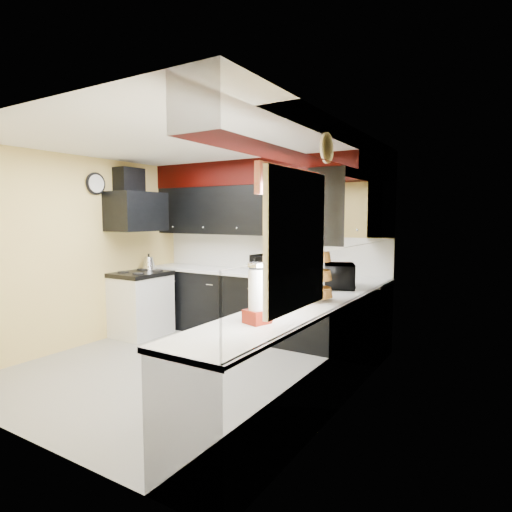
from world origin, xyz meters
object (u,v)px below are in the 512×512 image
(utensil_crock, at_px, (313,270))
(knife_block, at_px, (316,268))
(toaster_oven, at_px, (268,264))
(microwave, at_px, (340,276))
(kettle, at_px, (149,263))

(utensil_crock, xyz_separation_m, knife_block, (0.03, 0.02, 0.03))
(toaster_oven, xyz_separation_m, utensil_crock, (0.68, -0.02, -0.04))
(microwave, bearing_deg, toaster_oven, 39.69)
(knife_block, bearing_deg, microwave, -44.38)
(microwave, xyz_separation_m, utensil_crock, (-0.59, 0.62, -0.04))
(utensil_crock, distance_m, kettle, 2.53)
(toaster_oven, height_order, microwave, microwave)
(toaster_oven, bearing_deg, kettle, -158.03)
(microwave, relative_size, utensil_crock, 2.75)
(utensil_crock, relative_size, kettle, 0.82)
(kettle, bearing_deg, utensil_crock, 9.42)
(toaster_oven, xyz_separation_m, knife_block, (0.71, 0.00, -0.01))
(toaster_oven, height_order, knife_block, toaster_oven)
(toaster_oven, distance_m, knife_block, 0.71)
(utensil_crock, relative_size, knife_block, 0.74)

